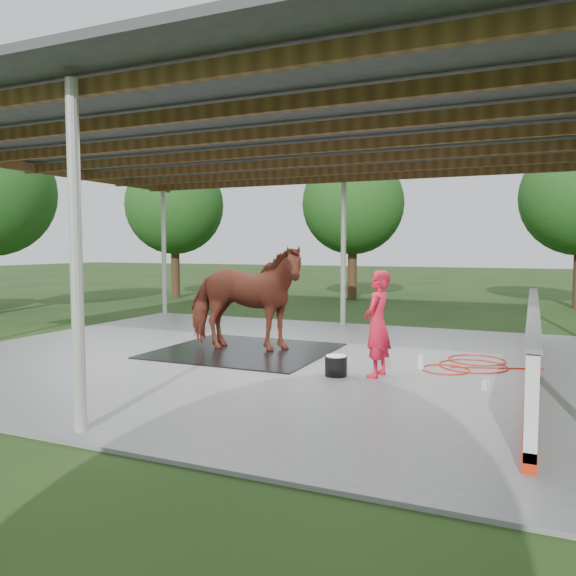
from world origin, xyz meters
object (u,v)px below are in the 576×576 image
at_px(dasher_board, 532,345).
at_px(handler, 377,324).
at_px(wash_bucket, 336,365).
at_px(horse, 244,298).

relative_size(dasher_board, handler, 4.75).
bearing_deg(handler, dasher_board, 114.64).
xyz_separation_m(dasher_board, wash_bucket, (-2.86, -0.99, -0.37)).
distance_m(handler, wash_bucket, 0.93).
xyz_separation_m(horse, handler, (2.94, -1.07, -0.21)).
height_order(dasher_board, horse, horse).
height_order(handler, wash_bucket, handler).
distance_m(horse, wash_bucket, 2.80).
bearing_deg(dasher_board, wash_bucket, -160.95).
height_order(dasher_board, wash_bucket, dasher_board).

